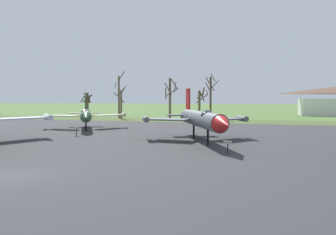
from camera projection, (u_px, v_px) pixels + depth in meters
name	position (u px, v px, depth m)	size (l,w,h in m)	color
ground_plane	(8.00, 177.00, 17.79)	(600.00, 600.00, 0.00)	#4C6B33
asphalt_apron	(133.00, 141.00, 33.02)	(75.78, 53.38, 0.05)	#333335
grass_verge_strip	(203.00, 121.00, 64.11)	(135.78, 12.00, 0.06)	#44562A
jet_fighter_front_left	(201.00, 119.00, 32.42)	(10.67, 14.96, 5.24)	#565B60
info_placard_front_left	(228.00, 146.00, 24.91)	(0.64, 0.32, 1.06)	black
jet_fighter_front_right	(86.00, 115.00, 45.84)	(10.72, 13.02, 4.49)	#B7B293
info_placard_front_right	(76.00, 130.00, 37.66)	(0.55, 0.33, 1.05)	black
bare_tree_far_left	(87.00, 103.00, 79.60)	(2.46, 2.83, 5.64)	brown
bare_tree_left_of_center	(119.00, 95.00, 73.29)	(2.55, 2.52, 10.09)	brown
bare_tree_center	(121.00, 103.00, 71.56)	(2.46, 2.48, 6.60)	brown
bare_tree_right_of_center	(170.00, 97.00, 69.54)	(2.82, 2.98, 8.29)	brown
bare_tree_far_right	(200.00, 102.00, 69.39)	(2.59, 2.66, 6.48)	brown
bare_tree_backdrop_extra	(211.00, 96.00, 68.35)	(2.72, 2.72, 9.15)	brown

